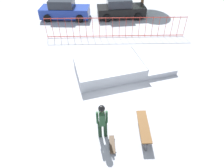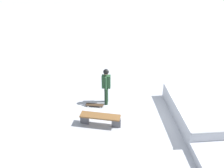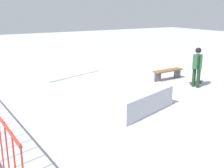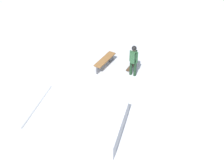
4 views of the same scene
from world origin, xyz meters
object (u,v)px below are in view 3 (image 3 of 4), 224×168
Objects in this scene: skater at (197,64)px; skateboard at (196,82)px; park_bench at (168,72)px; skate_ramp at (100,92)px.

skater is 2.12× the size of skateboard.
park_bench reaches higher than skateboard.
skater is 1.04× the size of park_bench.
skateboard is 0.49× the size of park_bench.
skateboard is 1.41m from park_bench.
skateboard is (0.38, -0.45, -0.93)m from skater.
skate_ramp is 3.44× the size of skater.
skate_ramp is at bearing -7.27° from skateboard.
skater is at bearing -174.97° from park_bench.
skater is 1.76m from park_bench.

